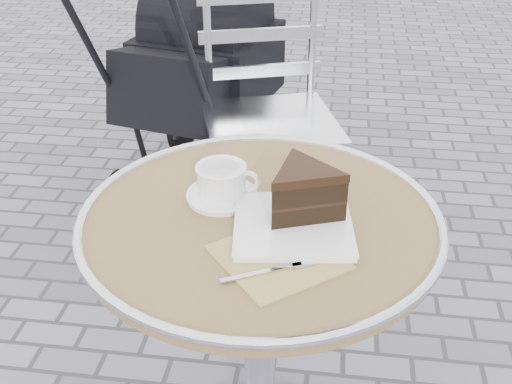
# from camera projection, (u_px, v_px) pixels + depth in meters

# --- Properties ---
(cafe_table) EXTENTS (0.72, 0.72, 0.74)m
(cafe_table) POSITION_uv_depth(u_px,v_px,m) (260.00, 282.00, 1.34)
(cafe_table) COLOR silver
(cafe_table) RESTS_ON ground
(cappuccino_set) EXTENTS (0.16, 0.14, 0.07)m
(cappuccino_set) POSITION_uv_depth(u_px,v_px,m) (223.00, 184.00, 1.30)
(cappuccino_set) COLOR white
(cappuccino_set) RESTS_ON cafe_table
(cake_plate_set) EXTENTS (0.28, 0.36, 0.12)m
(cake_plate_set) POSITION_uv_depth(u_px,v_px,m) (301.00, 200.00, 1.21)
(cake_plate_set) COLOR #A18558
(cake_plate_set) RESTS_ON cafe_table
(bistro_chair) EXTENTS (0.55, 0.55, 0.97)m
(bistro_chair) POSITION_uv_depth(u_px,v_px,m) (265.00, 85.00, 2.22)
(bistro_chair) COLOR silver
(bistro_chair) RESTS_ON ground
(baby_stroller) EXTENTS (0.64, 1.05, 1.02)m
(baby_stroller) POSITION_uv_depth(u_px,v_px,m) (199.00, 82.00, 2.64)
(baby_stroller) COLOR black
(baby_stroller) RESTS_ON ground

